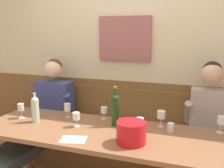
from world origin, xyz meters
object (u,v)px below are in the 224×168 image
wine_bottle_amber_mid (115,109)px  wine_glass_mid_right (221,121)px  person_right_seat (41,120)px  wine_glass_right_end (161,115)px  person_center_right_seat (208,140)px  wine_glass_center_front (76,117)px  wine_glass_near_bucket (104,111)px  ice_bucket (131,132)px  wall_bench (122,147)px  dining_table (102,139)px  wine_glass_mid_left (140,124)px  wine_bottle_clear_water (35,108)px  wine_glass_by_bottle (21,108)px  wine_glass_center_rear (67,108)px  water_tumbler_left (171,128)px

wine_bottle_amber_mid → wine_glass_mid_right: bearing=8.3°
person_right_seat → wine_glass_right_end: (1.36, -0.04, 0.21)m
person_center_right_seat → wine_bottle_amber_mid: bearing=-170.1°
wine_glass_center_front → wine_glass_near_bucket: bearing=59.6°
ice_bucket → wine_bottle_amber_mid: wine_bottle_amber_mid is taller
wine_bottle_amber_mid → wine_glass_near_bucket: 0.23m
wall_bench → person_right_seat: 0.99m
dining_table → person_center_right_seat: 0.97m
wine_glass_mid_left → wine_glass_mid_right: bearing=21.4°
wine_bottle_clear_water → wine_glass_center_front: (0.44, 0.01, -0.04)m
ice_bucket → wine_glass_by_bottle: 1.24m
wall_bench → wine_bottle_amber_mid: (0.07, -0.48, 0.62)m
wall_bench → person_center_right_seat: 1.04m
wall_bench → ice_bucket: bearing=-68.6°
dining_table → wine_glass_center_front: wine_glass_center_front is taller
wine_glass_right_end → wall_bench: bearing=142.6°
person_right_seat → wine_glass_center_rear: bearing=-11.4°
water_tumbler_left → wine_glass_center_rear: bearing=176.9°
wine_glass_center_front → wine_glass_near_bucket: 0.33m
dining_table → person_right_seat: (-0.87, 0.31, -0.03)m
wine_glass_by_bottle → water_tumbler_left: 1.50m
wine_glass_near_bucket → wine_glass_mid_left: bearing=-31.2°
dining_table → wine_glass_center_front: 0.31m
person_center_right_seat → water_tumbler_left: size_ratio=16.30×
person_center_right_seat → wine_glass_right_end: size_ratio=8.63×
wine_glass_center_front → wine_glass_mid_right: wine_glass_mid_right is taller
wall_bench → dining_table: size_ratio=1.13×
person_center_right_seat → wine_glass_center_front: (-1.17, -0.30, 0.18)m
wine_glass_right_end → wine_glass_center_front: size_ratio=1.11×
wine_glass_right_end → wine_bottle_clear_water: bearing=-167.0°
wall_bench → person_right_seat: (-0.87, -0.34, 0.35)m
person_center_right_seat → wine_glass_mid_left: size_ratio=9.06×
wine_bottle_amber_mid → water_tumbler_left: wine_bottle_amber_mid is taller
wine_glass_center_rear → wine_glass_center_front: bearing=-45.9°
wall_bench → wine_glass_center_rear: bearing=-138.7°
person_right_seat → wine_glass_center_front: person_right_seat is taller
wine_glass_near_bucket → wine_glass_center_rear: bearing=-170.0°
ice_bucket → wine_bottle_amber_mid: bearing=126.7°
wine_glass_mid_right → ice_bucket: bearing=-146.0°
person_center_right_seat → person_right_seat: bearing=179.9°
wine_glass_mid_left → water_tumbler_left: 0.29m
wine_glass_mid_left → dining_table: bearing=-173.2°
wine_glass_near_bucket → wall_bench: bearing=75.1°
wine_bottle_clear_water → wine_glass_by_bottle: wine_bottle_clear_water is taller
dining_table → wine_glass_mid_right: wine_glass_mid_right is taller
wine_glass_right_end → water_tumbler_left: wine_glass_right_end is taller
dining_table → water_tumbler_left: (0.59, 0.18, 0.12)m
wine_bottle_amber_mid → wine_glass_center_front: wine_bottle_amber_mid is taller
person_right_seat → wine_glass_mid_right: person_right_seat is taller
wine_glass_mid_left → wine_glass_near_bucket: size_ratio=1.18×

